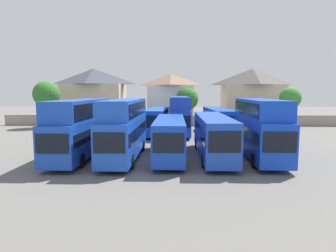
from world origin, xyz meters
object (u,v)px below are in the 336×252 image
object	(u,v)px
bus_8	(179,113)
house_terrace_right	(252,95)
house_terrace_left	(94,95)
bus_3	(170,136)
bus_4	(213,134)
tree_behind_wall	(46,94)
bus_9	(218,120)
bus_2	(124,125)
bus_5	(260,126)
bus_6	(129,120)
bus_7	(157,120)
tree_left_of_lot	(290,98)
house_terrace_centre	(171,98)
tree_right_of_lot	(187,99)
bus_1	(81,125)

from	to	relation	value
bus_8	house_terrace_right	bearing A→B (deg)	138.52
house_terrace_left	bus_3	bearing A→B (deg)	-63.73
bus_4	house_terrace_left	bearing A→B (deg)	-148.17
tree_behind_wall	bus_9	bearing A→B (deg)	-14.64
house_terrace_right	bus_9	bearing A→B (deg)	-117.54
bus_4	house_terrace_left	size ratio (longest dim) A/B	1.03
bus_2	bus_5	world-z (taller)	bus_5
bus_3	bus_6	xyz separation A→B (m)	(-5.60, 13.45, 0.03)
bus_7	tree_left_of_lot	bearing A→B (deg)	112.85
house_terrace_left	bus_5	bearing A→B (deg)	-53.27
bus_9	house_terrace_centre	size ratio (longest dim) A/B	1.30
bus_7	house_terrace_left	distance (m)	20.58
bus_4	bus_7	distance (m)	14.83
bus_4	bus_8	world-z (taller)	bus_8
bus_7	house_terrace_right	size ratio (longest dim) A/B	1.00
tree_right_of_lot	bus_2	bearing A→B (deg)	-103.43
bus_4	bus_5	bearing A→B (deg)	84.86
bus_5	house_terrace_centre	bearing A→B (deg)	-163.23
bus_3	tree_left_of_lot	world-z (taller)	tree_left_of_lot
bus_2	house_terrace_right	bearing A→B (deg)	149.49
bus_4	bus_7	xyz separation A→B (m)	(-5.65, 13.71, -0.07)
house_terrace_right	tree_behind_wall	xyz separation A→B (m)	(-34.36, -9.63, 0.18)
bus_3	house_terrace_centre	size ratio (longest dim) A/B	1.21
bus_4	house_terrace_right	bearing A→B (deg)	159.89
house_terrace_right	bus_7	bearing A→B (deg)	-135.33
bus_2	bus_4	world-z (taller)	bus_2
bus_4	house_terrace_centre	size ratio (longest dim) A/B	1.31
bus_2	house_terrace_left	size ratio (longest dim) A/B	0.97
bus_8	house_terrace_right	size ratio (longest dim) A/B	0.95
bus_9	bus_4	bearing A→B (deg)	-12.57
bus_1	bus_3	size ratio (longest dim) A/B	1.06
bus_9	tree_behind_wall	world-z (taller)	tree_behind_wall
bus_1	bus_8	xyz separation A→B (m)	(8.60, 13.83, 0.01)
bus_7	bus_9	world-z (taller)	bus_7
bus_6	tree_right_of_lot	size ratio (longest dim) A/B	1.87
bus_2	bus_9	size ratio (longest dim) A/B	0.95
bus_3	bus_8	world-z (taller)	bus_8
bus_2	bus_6	distance (m)	13.82
bus_6	bus_8	xyz separation A→B (m)	(6.53, 0.48, 0.85)
bus_7	tree_behind_wall	size ratio (longest dim) A/B	1.52
house_terrace_right	bus_6	bearing A→B (deg)	-140.08
tree_left_of_lot	tree_behind_wall	distance (m)	38.13
bus_8	house_terrace_centre	distance (m)	16.20
bus_5	tree_behind_wall	distance (m)	34.40
house_terrace_right	tree_right_of_lot	bearing A→B (deg)	-161.24
house_terrace_right	tree_behind_wall	size ratio (longest dim) A/B	1.51
bus_2	tree_behind_wall	world-z (taller)	tree_behind_wall
bus_1	bus_3	world-z (taller)	bus_1
bus_5	house_terrace_centre	size ratio (longest dim) A/B	1.17
bus_5	bus_9	xyz separation A→B (m)	(-1.45, 14.08, -0.86)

